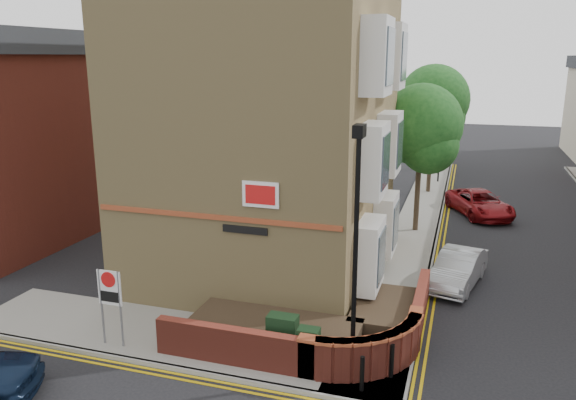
# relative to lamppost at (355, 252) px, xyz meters

# --- Properties ---
(ground) EXTENTS (120.00, 120.00, 0.00)m
(ground) POSITION_rel_lamppost_xyz_m (-1.60, -1.20, -3.34)
(ground) COLOR black
(ground) RESTS_ON ground
(pavement_corner) EXTENTS (13.00, 3.00, 0.12)m
(pavement_corner) POSITION_rel_lamppost_xyz_m (-5.10, 0.30, -3.28)
(pavement_corner) COLOR gray
(pavement_corner) RESTS_ON ground
(pavement_main) EXTENTS (2.00, 32.00, 0.12)m
(pavement_main) POSITION_rel_lamppost_xyz_m (0.40, 14.80, -3.28)
(pavement_main) COLOR gray
(pavement_main) RESTS_ON ground
(kerb_side) EXTENTS (13.00, 0.15, 0.12)m
(kerb_side) POSITION_rel_lamppost_xyz_m (-5.10, -1.20, -3.28)
(kerb_side) COLOR gray
(kerb_side) RESTS_ON ground
(kerb_main_near) EXTENTS (0.15, 32.00, 0.12)m
(kerb_main_near) POSITION_rel_lamppost_xyz_m (1.40, 14.80, -3.28)
(kerb_main_near) COLOR gray
(kerb_main_near) RESTS_ON ground
(yellow_lines_side) EXTENTS (13.00, 0.28, 0.01)m
(yellow_lines_side) POSITION_rel_lamppost_xyz_m (-5.10, -1.45, -3.34)
(yellow_lines_side) COLOR gold
(yellow_lines_side) RESTS_ON ground
(yellow_lines_main) EXTENTS (0.28, 32.00, 0.01)m
(yellow_lines_main) POSITION_rel_lamppost_xyz_m (1.65, 14.80, -3.34)
(yellow_lines_main) COLOR gold
(yellow_lines_main) RESTS_ON ground
(corner_building) EXTENTS (8.95, 10.40, 13.60)m
(corner_building) POSITION_rel_lamppost_xyz_m (-4.44, 6.80, 2.88)
(corner_building) COLOR tan
(corner_building) RESTS_ON ground
(garden_wall) EXTENTS (6.80, 6.00, 1.20)m
(garden_wall) POSITION_rel_lamppost_xyz_m (-1.60, 1.30, -3.34)
(garden_wall) COLOR maroon
(garden_wall) RESTS_ON ground
(lamppost) EXTENTS (0.25, 0.50, 6.30)m
(lamppost) POSITION_rel_lamppost_xyz_m (0.00, 0.00, 0.00)
(lamppost) COLOR black
(lamppost) RESTS_ON pavement_corner
(utility_cabinet_large) EXTENTS (0.80, 0.45, 1.20)m
(utility_cabinet_large) POSITION_rel_lamppost_xyz_m (-1.90, 0.10, -2.62)
(utility_cabinet_large) COLOR black
(utility_cabinet_large) RESTS_ON pavement_corner
(utility_cabinet_small) EXTENTS (0.55, 0.40, 1.10)m
(utility_cabinet_small) POSITION_rel_lamppost_xyz_m (-1.10, -0.20, -2.67)
(utility_cabinet_small) COLOR black
(utility_cabinet_small) RESTS_ON pavement_corner
(bollard_near) EXTENTS (0.11, 0.11, 0.90)m
(bollard_near) POSITION_rel_lamppost_xyz_m (0.40, -0.80, -2.77)
(bollard_near) COLOR black
(bollard_near) RESTS_ON pavement_corner
(bollard_far) EXTENTS (0.11, 0.11, 0.90)m
(bollard_far) POSITION_rel_lamppost_xyz_m (1.00, -0.00, -2.77)
(bollard_far) COLOR black
(bollard_far) RESTS_ON pavement_corner
(zone_sign) EXTENTS (0.72, 0.07, 2.20)m
(zone_sign) POSITION_rel_lamppost_xyz_m (-6.60, -0.70, -1.70)
(zone_sign) COLOR slate
(zone_sign) RESTS_ON pavement_corner
(side_building) EXTENTS (6.40, 10.40, 9.00)m
(side_building) POSITION_rel_lamppost_xyz_m (-16.60, 6.80, 1.20)
(side_building) COLOR maroon
(side_building) RESTS_ON ground
(tree_near) EXTENTS (3.64, 3.65, 6.70)m
(tree_near) POSITION_rel_lamppost_xyz_m (0.40, 12.85, 1.36)
(tree_near) COLOR #382B1E
(tree_near) RESTS_ON pavement_main
(tree_mid) EXTENTS (4.03, 4.03, 7.42)m
(tree_mid) POSITION_rel_lamppost_xyz_m (0.40, 20.85, 1.85)
(tree_mid) COLOR #382B1E
(tree_mid) RESTS_ON pavement_main
(tree_far) EXTENTS (3.81, 3.81, 7.00)m
(tree_far) POSITION_rel_lamppost_xyz_m (0.40, 28.85, 1.57)
(tree_far) COLOR #382B1E
(tree_far) RESTS_ON pavement_main
(traffic_light_assembly) EXTENTS (0.20, 0.16, 4.20)m
(traffic_light_assembly) POSITION_rel_lamppost_xyz_m (0.80, 23.80, -0.56)
(traffic_light_assembly) COLOR black
(traffic_light_assembly) RESTS_ON pavement_main
(silver_car_near) EXTENTS (2.12, 3.97, 1.24)m
(silver_car_near) POSITION_rel_lamppost_xyz_m (2.41, 6.88, -2.72)
(silver_car_near) COLOR #A3A8AB
(silver_car_near) RESTS_ON ground
(red_car_main) EXTENTS (3.84, 5.04, 1.27)m
(red_car_main) POSITION_rel_lamppost_xyz_m (3.26, 16.71, -2.71)
(red_car_main) COLOR maroon
(red_car_main) RESTS_ON ground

